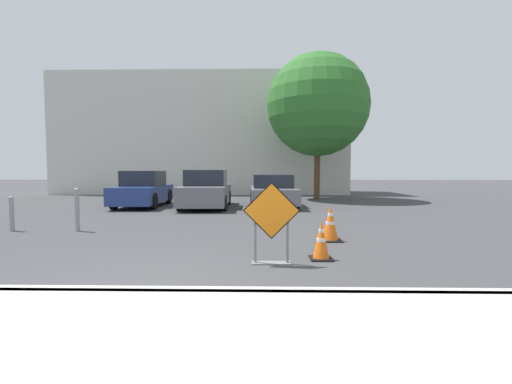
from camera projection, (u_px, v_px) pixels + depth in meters
ground_plane at (224, 208)px, 14.02m from camera, size 96.00×96.00×0.00m
sidewalk_strip at (66, 352)px, 2.74m from camera, size 27.54×2.60×0.14m
curb_lip at (129, 294)px, 4.04m from camera, size 27.54×0.20×0.14m
road_closed_sign at (272, 219)px, 5.55m from camera, size 0.93×0.20×1.35m
traffic_cone_nearest at (321, 240)px, 5.90m from camera, size 0.38×0.38×0.68m
traffic_cone_second at (330, 223)px, 7.48m from camera, size 0.48×0.48×0.78m
parked_car_nearest at (143, 190)px, 14.88m from camera, size 1.88×4.07×1.54m
parked_car_second at (206, 191)px, 14.42m from camera, size 2.00×4.26×1.58m
parked_car_third at (273, 191)px, 14.93m from camera, size 2.06×4.29×1.38m
bollard_nearest at (77, 209)px, 8.66m from camera, size 0.12×0.12×1.10m
bollard_second at (12, 212)px, 8.70m from camera, size 0.12×0.12×0.90m
building_facade_backdrop at (204, 137)px, 24.34m from camera, size 19.63×5.00×7.99m
street_tree_behind_lot at (318, 105)px, 18.38m from camera, size 5.48×5.48×7.82m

